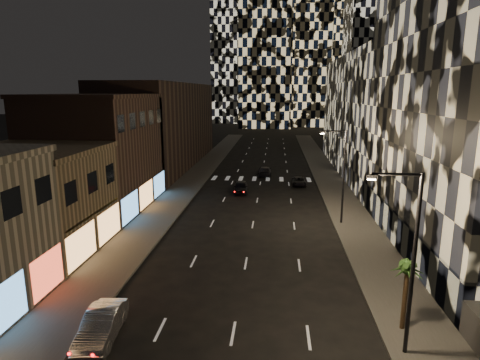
% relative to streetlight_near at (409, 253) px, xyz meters
% --- Properties ---
extents(sidewalk_left, '(4.00, 120.00, 0.15)m').
position_rel_streetlight_near_xyz_m(sidewalk_left, '(-18.35, 40.00, -5.28)').
color(sidewalk_left, '#47443F').
rests_on(sidewalk_left, ground).
extents(sidewalk_right, '(4.00, 120.00, 0.15)m').
position_rel_streetlight_near_xyz_m(sidewalk_right, '(1.65, 40.00, -5.28)').
color(sidewalk_right, '#47443F').
rests_on(sidewalk_right, ground).
extents(curb_left, '(0.20, 120.00, 0.15)m').
position_rel_streetlight_near_xyz_m(curb_left, '(-16.25, 40.00, -5.28)').
color(curb_left, '#4C4C47').
rests_on(curb_left, ground).
extents(curb_right, '(0.20, 120.00, 0.15)m').
position_rel_streetlight_near_xyz_m(curb_right, '(-0.45, 40.00, -5.28)').
color(curb_right, '#4C4C47').
rests_on(curb_right, ground).
extents(retail_tan, '(10.00, 10.00, 8.00)m').
position_rel_streetlight_near_xyz_m(retail_tan, '(-25.35, 11.00, -1.35)').
color(retail_tan, '#806A4D').
rests_on(retail_tan, ground).
extents(retail_brown, '(10.00, 15.00, 12.00)m').
position_rel_streetlight_near_xyz_m(retail_brown, '(-25.35, 23.50, 0.65)').
color(retail_brown, '#473028').
rests_on(retail_brown, ground).
extents(retail_filler_left, '(10.00, 40.00, 14.00)m').
position_rel_streetlight_near_xyz_m(retail_filler_left, '(-25.35, 50.00, 1.65)').
color(retail_filler_left, '#473028').
rests_on(retail_filler_left, ground).
extents(midrise_base, '(0.60, 25.00, 3.00)m').
position_rel_streetlight_near_xyz_m(midrise_base, '(3.95, 14.50, -3.85)').
color(midrise_base, '#383838').
rests_on(midrise_base, ground).
extents(midrise_filler_right, '(16.00, 40.00, 18.00)m').
position_rel_streetlight_near_xyz_m(midrise_filler_right, '(11.65, 47.00, 3.65)').
color(midrise_filler_right, '#232326').
rests_on(midrise_filler_right, ground).
extents(streetlight_near, '(2.55, 0.25, 9.00)m').
position_rel_streetlight_near_xyz_m(streetlight_near, '(0.00, 0.00, 0.00)').
color(streetlight_near, black).
rests_on(streetlight_near, sidewalk_right).
extents(streetlight_far, '(2.55, 0.25, 9.00)m').
position_rel_streetlight_near_xyz_m(streetlight_far, '(0.00, 20.00, 0.00)').
color(streetlight_far, black).
rests_on(streetlight_far, sidewalk_right).
extents(car_silver_parked, '(2.05, 4.75, 1.52)m').
position_rel_streetlight_near_xyz_m(car_silver_parked, '(-15.14, -0.08, -4.59)').
color(car_silver_parked, '#95969A').
rests_on(car_silver_parked, ground).
extents(car_dark_midlane, '(2.00, 4.46, 1.49)m').
position_rel_streetlight_near_xyz_m(car_dark_midlane, '(-10.63, 31.42, -4.61)').
color(car_dark_midlane, black).
rests_on(car_dark_midlane, ground).
extents(car_dark_oncoming, '(1.97, 4.80, 1.39)m').
position_rel_streetlight_near_xyz_m(car_dark_oncoming, '(-7.85, 42.32, -4.66)').
color(car_dark_oncoming, black).
rests_on(car_dark_oncoming, ground).
extents(car_dark_rightlane, '(1.88, 4.03, 1.12)m').
position_rel_streetlight_near_xyz_m(car_dark_rightlane, '(-3.02, 36.13, -4.79)').
color(car_dark_rightlane, black).
rests_on(car_dark_rightlane, ground).
extents(palm_tree, '(1.97, 1.98, 3.89)m').
position_rel_streetlight_near_xyz_m(palm_tree, '(0.73, 2.09, -1.99)').
color(palm_tree, '#47331E').
rests_on(palm_tree, sidewalk_right).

